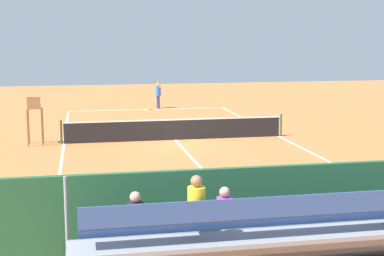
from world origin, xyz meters
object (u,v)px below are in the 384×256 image
tennis_player (158,93)px  tennis_ball_far (135,111)px  umpire_chair (35,115)px  tennis_net (175,129)px  tennis_ball_near (173,112)px  courtside_bench (332,215)px  tennis_racket (148,110)px  equipment_bag (249,238)px  bleacher_stand (303,235)px

tennis_player → tennis_ball_far: tennis_player is taller
umpire_chair → tennis_player: (-6.97, -11.43, -0.30)m
tennis_net → tennis_ball_near: bearing=-98.7°
tennis_ball_near → courtside_bench: bearing=90.3°
tennis_racket → tennis_ball_far: tennis_ball_far is taller
equipment_bag → tennis_ball_far: size_ratio=13.64×
tennis_net → equipment_bag: bearing=87.8°
tennis_ball_far → equipment_bag: bearing=90.8°
equipment_bag → tennis_player: bearing=-93.0°
equipment_bag → tennis_ball_far: equipment_bag is taller
bleacher_stand → umpire_chair: 16.52m
courtside_bench → equipment_bag: bearing=3.5°
umpire_chair → courtside_bench: (-7.75, 13.23, -0.76)m
tennis_player → equipment_bag: bearing=87.0°
tennis_net → tennis_ball_far: tennis_net is taller
tennis_net → tennis_racket: size_ratio=19.31×
equipment_bag → umpire_chair: bearing=-67.0°
bleacher_stand → equipment_bag: 2.16m
equipment_bag → tennis_racket: bearing=-91.2°
tennis_net → equipment_bag: tennis_net is taller
bleacher_stand → umpire_chair: bearing=-68.1°
bleacher_stand → tennis_ball_near: 24.84m
tennis_net → courtside_bench: bearing=96.7°
bleacher_stand → courtside_bench: bearing=-127.3°
umpire_chair → tennis_ball_far: umpire_chair is taller
tennis_net → tennis_racket: 10.71m
tennis_net → tennis_ball_far: 10.27m
courtside_bench → tennis_player: size_ratio=0.93×
tennis_net → tennis_player: tennis_player is taller
tennis_player → tennis_racket: tennis_player is taller
bleacher_stand → tennis_player: bleacher_stand is taller
tennis_racket → umpire_chair: bearing=60.1°
bleacher_stand → tennis_ball_near: size_ratio=137.27×
tennis_player → tennis_ball_near: 2.31m
bleacher_stand → equipment_bag: size_ratio=10.07×
tennis_ball_near → tennis_player: bearing=-71.3°
tennis_net → bleacher_stand: 15.37m
tennis_net → umpire_chair: (6.20, 0.04, 0.81)m
tennis_net → equipment_bag: size_ratio=11.44×
courtside_bench → tennis_ball_far: bearing=-84.2°
courtside_bench → tennis_player: bearing=-88.2°
tennis_net → tennis_ball_far: size_ratio=156.06×
tennis_net → tennis_player: 11.43m
umpire_chair → tennis_player: 13.39m
tennis_net → tennis_player: bearing=-93.9°
umpire_chair → tennis_player: size_ratio=1.11×
tennis_racket → bleacher_stand: bearing=89.9°
equipment_bag → tennis_ball_near: 22.90m
umpire_chair → tennis_ball_far: size_ratio=32.42×
courtside_bench → umpire_chair: bearing=-59.6°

